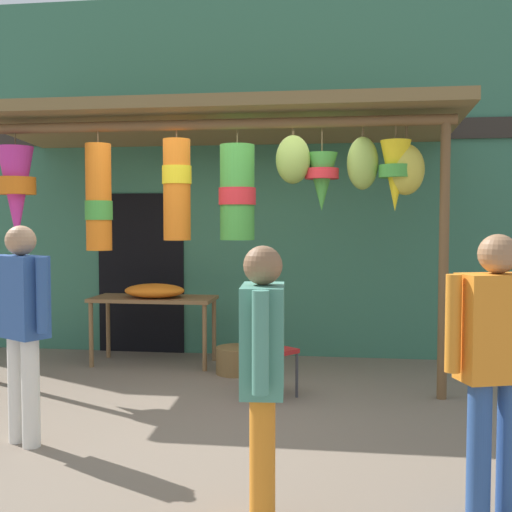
% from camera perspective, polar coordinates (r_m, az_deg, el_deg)
% --- Properties ---
extents(ground_plane, '(30.00, 30.00, 0.00)m').
position_cam_1_polar(ground_plane, '(5.91, -3.67, -13.07)').
color(ground_plane, '#756656').
extents(shop_facade, '(9.46, 0.29, 4.40)m').
position_cam_1_polar(shop_facade, '(7.86, -0.60, 7.15)').
color(shop_facade, '#387056').
rests_on(shop_facade, ground_plane).
extents(market_stall_canopy, '(4.97, 2.23, 2.82)m').
position_cam_1_polar(market_stall_canopy, '(6.73, -3.50, 9.75)').
color(market_stall_canopy, brown).
rests_on(market_stall_canopy, ground_plane).
extents(display_table, '(1.41, 0.62, 0.78)m').
position_cam_1_polar(display_table, '(7.36, -9.25, -4.37)').
color(display_table, brown).
rests_on(display_table, ground_plane).
extents(flower_heap_on_table, '(0.69, 0.48, 0.16)m').
position_cam_1_polar(flower_heap_on_table, '(7.27, -9.09, -3.12)').
color(flower_heap_on_table, orange).
rests_on(flower_heap_on_table, display_table).
extents(folding_chair, '(0.56, 0.56, 0.84)m').
position_cam_1_polar(folding_chair, '(5.88, 0.71, -8.09)').
color(folding_chair, '#AD1E1E').
rests_on(folding_chair, ground_plane).
extents(wicker_basket_by_table, '(0.45, 0.45, 0.29)m').
position_cam_1_polar(wicker_basket_by_table, '(6.92, -1.75, -9.43)').
color(wicker_basket_by_table, brown).
rests_on(wicker_basket_by_table, ground_plane).
extents(vendor_in_orange, '(0.53, 0.39, 1.62)m').
position_cam_1_polar(vendor_in_orange, '(4.93, -20.43, -5.15)').
color(vendor_in_orange, silver).
rests_on(vendor_in_orange, ground_plane).
extents(customer_foreground, '(0.25, 0.59, 1.52)m').
position_cam_1_polar(customer_foreground, '(3.35, 0.62, -9.92)').
color(customer_foreground, orange).
rests_on(customer_foreground, ground_plane).
extents(shopper_by_bananas, '(0.57, 0.33, 1.58)m').
position_cam_1_polar(shopper_by_bananas, '(3.70, 20.93, -8.28)').
color(shopper_by_bananas, '#2D5193').
rests_on(shopper_by_bananas, ground_plane).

